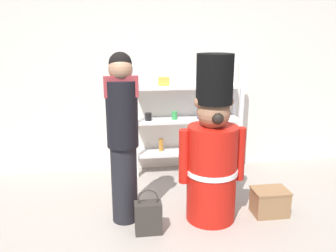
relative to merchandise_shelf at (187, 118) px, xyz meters
name	(u,v)px	position (x,y,z in m)	size (l,w,h in m)	color
back_wall	(157,76)	(-0.38, 0.22, 0.54)	(6.40, 0.12, 2.60)	silver
merchandise_shelf	(187,118)	(0.00, 0.00, 0.00)	(1.46, 0.35, 1.51)	white
teddy_bear_guard	(212,153)	(-0.01, -1.34, -0.04)	(0.68, 0.52, 1.69)	red
person_shopper	(123,134)	(-0.88, -1.25, 0.16)	(0.32, 0.31, 1.71)	black
shopping_bag	(148,217)	(-0.67, -1.53, -0.59)	(0.26, 0.15, 0.45)	#332D28
display_crate	(270,202)	(0.64, -1.35, -0.62)	(0.37, 0.28, 0.28)	olive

